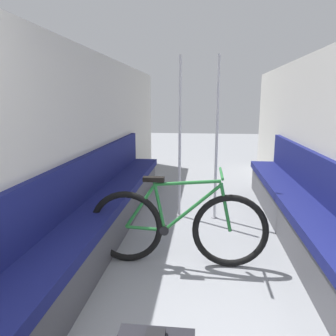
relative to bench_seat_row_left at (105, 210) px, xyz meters
name	(u,v)px	position (x,y,z in m)	size (l,w,h in m)	color
wall_left	(85,144)	(-0.25, 0.15, 0.75)	(0.10, 8.95, 2.15)	beige
wall_right	(332,147)	(2.48, 0.15, 0.75)	(0.10, 8.95, 2.15)	beige
bench_seat_row_left	(105,210)	(0.00, 0.00, 0.00)	(0.46, 4.81, 0.98)	#4C4C51
bench_seat_row_right	(305,218)	(2.23, 0.00, 0.00)	(0.46, 4.81, 0.98)	#4C4C51
bicycle	(177,227)	(0.89, -0.55, 0.05)	(1.72, 0.46, 0.93)	black
grab_pole_near	(180,141)	(0.80, 0.80, 0.71)	(0.08, 0.08, 2.13)	gray
grab_pole_far	(217,142)	(1.29, 0.77, 0.71)	(0.08, 0.08, 2.13)	gray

